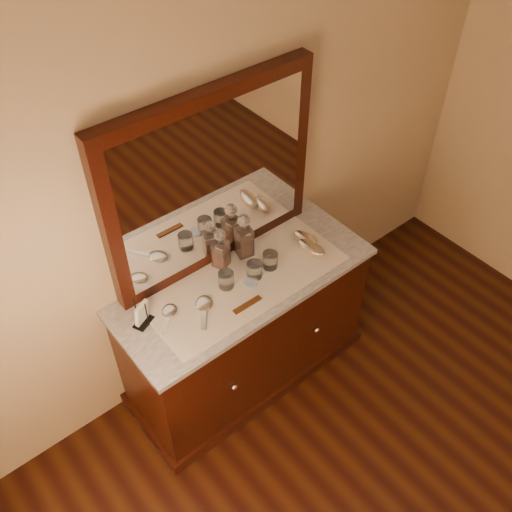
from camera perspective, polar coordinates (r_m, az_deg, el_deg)
name	(u,v)px	position (r m, az deg, el deg)	size (l,w,h in m)	color
dresser_cabinet	(245,330)	(3.36, -1.08, -7.43)	(1.40, 0.55, 0.82)	black
dresser_plinth	(246,366)	(3.66, -1.01, -10.98)	(1.46, 0.59, 0.08)	black
knob_left	(234,387)	(3.09, -2.22, -12.99)	(0.04, 0.04, 0.04)	silver
knob_right	(316,330)	(3.32, 6.09, -7.40)	(0.04, 0.04, 0.04)	silver
marble_top	(244,281)	(3.03, -1.19, -2.52)	(1.44, 0.59, 0.03)	silver
mirror_frame	(212,182)	(2.83, -4.44, 7.43)	(1.20, 0.08, 1.00)	black
mirror_glass	(216,185)	(2.81, -4.03, 7.11)	(1.06, 0.01, 0.86)	white
lace_runner	(246,281)	(3.01, -0.96, -2.51)	(1.10, 0.45, 0.00)	beige
pin_dish	(251,282)	(2.99, -0.52, -2.66)	(0.08, 0.08, 0.01)	white
comb	(247,305)	(2.89, -0.87, -4.91)	(0.17, 0.03, 0.01)	brown
napkin_rack	(142,314)	(2.83, -11.37, -5.76)	(0.12, 0.10, 0.16)	black
decanter_left	(221,252)	(3.03, -3.54, 0.41)	(0.10, 0.10, 0.25)	#8D3714
decanter_right	(244,239)	(3.08, -1.20, 1.69)	(0.10, 0.10, 0.28)	#8D3714
brush_near	(311,248)	(3.16, 5.58, 0.76)	(0.11, 0.19, 0.05)	tan
brush_far	(306,238)	(3.22, 5.00, 1.83)	(0.10, 0.16, 0.04)	tan
hand_mirror_outer	(169,313)	(2.88, -8.74, -5.71)	(0.17, 0.17, 0.02)	silver
hand_mirror_inner	(204,306)	(2.89, -5.24, -5.04)	(0.18, 0.21, 0.02)	silver
tumblers	(250,270)	(3.00, -0.56, -1.39)	(0.35, 0.12, 0.09)	white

